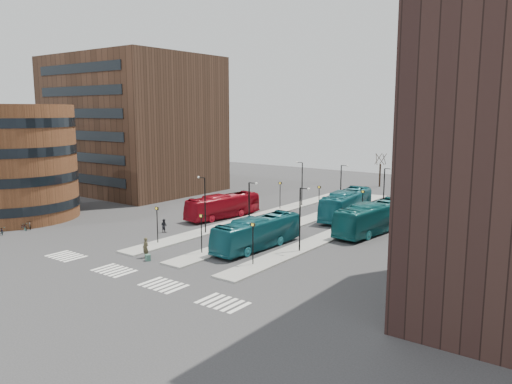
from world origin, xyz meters
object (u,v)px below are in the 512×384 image
Objects in this scene: red_bus at (223,206)px; commuter_c at (246,244)px; commuter_a at (164,226)px; commuter_b at (219,246)px; teal_bus_b at (346,204)px; teal_bus_c at (373,218)px; teal_bus_a at (257,233)px; bicycle_near at (2,230)px; traveller at (146,248)px; bicycle_mid at (29,225)px; teal_bus_d at (414,197)px; bicycle_far at (23,227)px; suitcase at (148,258)px.

commuter_c is at bearing -33.43° from red_bus.
commuter_b is (10.50, -2.94, 0.03)m from commuter_a.
teal_bus_c is at bearing -50.10° from teal_bus_b.
teal_bus_a is at bearing -150.22° from commuter_c.
traveller is at bearing -57.04° from bicycle_near.
bicycle_mid is at bearing -157.87° from teal_bus_a.
teal_bus_c is 7.70× the size of commuter_b.
commuter_b is 24.52m from bicycle_mid.
commuter_a is 17.48m from bicycle_near.
teal_bus_a is (11.82, -8.72, 0.06)m from red_bus.
bicycle_mid is (-25.55, -9.05, -1.04)m from teal_bus_a.
bicycle_mid is (-19.36, -0.35, -0.45)m from traveller.
teal_bus_d reaches higher than commuter_c.
commuter_b is at bearing -103.38° from teal_bus_b.
teal_bus_b is at bearing -26.14° from bicycle_mid.
red_bus is at bearing -97.36° from commuter_a.
teal_bus_d is at bearing -43.82° from bicycle_far.
suitcase is 0.36× the size of bicycle_near.
teal_bus_a reaches higher than suitcase.
bicycle_far is at bearing -138.71° from teal_bus_c.
red_bus is 5.60× the size of traveller.
commuter_c is at bearing 46.21° from traveller.
teal_bus_a is at bearing 53.71° from traveller.
teal_bus_b is at bearing 97.99° from suitcase.
teal_bus_c reaches higher than commuter_b.
bicycle_near is (-30.67, -41.46, -1.14)m from teal_bus_d.
teal_bus_d reaches higher than bicycle_near.
teal_bus_a is 4.30m from commuter_b.
teal_bus_b is 1.10× the size of teal_bus_d.
bicycle_mid is 0.74m from bicycle_far.
bicycle_mid is at bearing -141.84° from teal_bus_b.
teal_bus_d is 49.14m from bicycle_mid.
teal_bus_a is 18.00m from teal_bus_b.
teal_bus_a is 6.25× the size of commuter_c.
teal_bus_a is 6.64× the size of bicycle_mid.
teal_bus_c is at bearing 58.36° from traveller.
bicycle_far is at bearing -177.63° from traveller.
traveller is (-0.83, 0.50, 0.66)m from suitcase.
suitcase is 24.84m from teal_bus_c.
teal_bus_b is 38.13m from bicycle_far.
bicycle_mid is (-20.19, 0.15, 0.21)m from suitcase.
commuter_c is 1.06× the size of bicycle_mid.
bicycle_far is (0.00, 2.35, -0.02)m from bicycle_near.
teal_bus_c is 38.68m from bicycle_mid.
red_bus reaches higher than suitcase.
traveller is 9.70m from commuter_a.
teal_bus_c is (6.49, 12.58, 0.15)m from teal_bus_a.
red_bus is at bearing -42.31° from bicycle_far.
commuter_c reaches higher than commuter_a.
traveller is 19.40m from bicycle_far.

